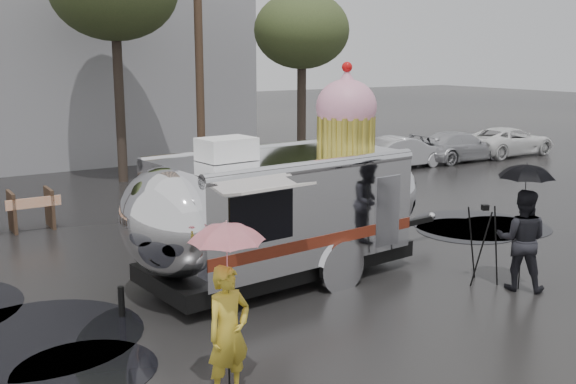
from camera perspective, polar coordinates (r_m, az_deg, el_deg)
ground at (r=11.18m, az=12.42°, el=-11.40°), size 120.00×120.00×0.00m
puddles at (r=13.77m, az=-1.40°, el=-6.62°), size 15.85×6.38×0.01m
utility_pole at (r=23.40m, az=-7.56°, el=12.32°), size 1.60×0.28×9.00m
tree_right at (r=24.24m, az=1.18°, el=13.43°), size 3.36×3.36×6.42m
parked_cars at (r=27.36m, az=12.50°, el=3.85°), size 13.20×1.90×1.50m
airstream_trailer at (r=12.99m, az=-0.38°, el=-0.95°), size 7.87×3.42×4.25m
person_left at (r=8.69m, az=-5.06°, el=-11.79°), size 0.70×0.53×1.76m
umbrella_pink at (r=8.32m, az=-5.19°, el=-5.05°), size 1.16×1.16×2.34m
person_right at (r=13.17m, az=19.17°, el=-3.85°), size 0.96×1.03×1.90m
umbrella_black at (r=12.95m, az=19.48°, el=0.52°), size 1.24×1.24×2.40m
tripod at (r=13.31m, az=16.21°, el=-3.63°), size 0.64×0.58×1.55m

